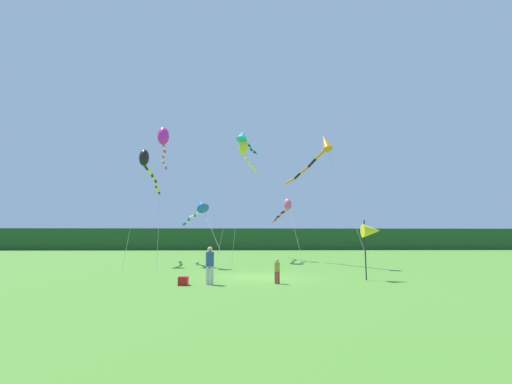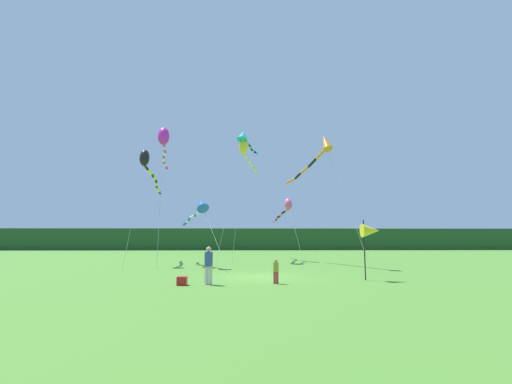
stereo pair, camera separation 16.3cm
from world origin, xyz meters
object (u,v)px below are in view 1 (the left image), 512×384
(kite_black, at_px, (146,163))
(kite_cyan, at_px, (243,137))
(kite_yellow, at_px, (244,150))
(person_child, at_px, (277,270))
(banner_flag_pole, at_px, (371,231))
(kite_rainbow, at_px, (286,207))
(kite_magenta, at_px, (163,139))
(cooler_box, at_px, (183,281))
(person_adult, at_px, (210,263))
(kite_blue, at_px, (200,206))
(kite_orange, at_px, (319,151))

(kite_black, relative_size, kite_cyan, 0.89)
(kite_yellow, bearing_deg, person_child, -84.68)
(banner_flag_pole, bearing_deg, kite_yellow, 113.00)
(person_child, relative_size, kite_black, 0.10)
(person_child, height_order, kite_yellow, kite_yellow)
(kite_rainbow, relative_size, kite_magenta, 0.79)
(kite_rainbow, bearing_deg, kite_black, -158.73)
(banner_flag_pole, height_order, kite_magenta, kite_magenta)
(cooler_box, xyz_separation_m, kite_rainbow, (6.61, 17.27, 4.78))
(person_adult, relative_size, kite_yellow, 0.15)
(person_adult, bearing_deg, banner_flag_pole, 10.63)
(kite_cyan, bearing_deg, cooler_box, -98.91)
(person_child, bearing_deg, kite_blue, 116.94)
(person_adult, xyz_separation_m, kite_orange, (7.37, 10.48, 7.88))
(banner_flag_pole, distance_m, kite_yellow, 18.27)
(cooler_box, height_order, kite_cyan, kite_cyan)
(person_adult, distance_m, person_child, 3.09)
(kite_blue, height_order, kite_orange, kite_orange)
(kite_orange, xyz_separation_m, kite_cyan, (-5.93, 5.82, 2.71))
(person_child, height_order, kite_cyan, kite_cyan)
(person_adult, bearing_deg, kite_rainbow, 72.30)
(person_adult, relative_size, banner_flag_pole, 0.57)
(kite_blue, distance_m, kite_cyan, 10.28)
(cooler_box, distance_m, kite_black, 15.85)
(kite_black, distance_m, kite_cyan, 9.41)
(kite_cyan, bearing_deg, kite_black, -154.15)
(banner_flag_pole, bearing_deg, kite_orange, 93.79)
(kite_rainbow, height_order, kite_magenta, kite_magenta)
(kite_black, height_order, kite_cyan, kite_cyan)
(kite_orange, bearing_deg, cooler_box, -128.67)
(banner_flag_pole, bearing_deg, person_child, -165.59)
(kite_rainbow, bearing_deg, person_child, -98.09)
(kite_black, bearing_deg, kite_magenta, 11.67)
(cooler_box, bearing_deg, kite_orange, 51.33)
(person_child, distance_m, kite_black, 17.23)
(kite_blue, xyz_separation_m, kite_magenta, (-3.50, 3.10, 5.88))
(kite_magenta, height_order, kite_cyan, kite_cyan)
(person_child, xyz_separation_m, kite_cyan, (-1.63, 16.06, 10.90))
(person_child, bearing_deg, kite_cyan, 95.78)
(person_child, xyz_separation_m, kite_blue, (-4.77, 9.39, 3.74))
(kite_rainbow, xyz_separation_m, kite_yellow, (-3.93, -0.48, 5.40))
(kite_black, xyz_separation_m, kite_orange, (13.83, -1.99, 0.68))
(banner_flag_pole, bearing_deg, kite_cyan, 113.80)
(person_child, relative_size, kite_yellow, 0.10)
(kite_cyan, bearing_deg, kite_rainbow, 11.46)
(kite_magenta, distance_m, kite_yellow, 7.80)
(kite_magenta, relative_size, kite_cyan, 0.92)
(kite_orange, bearing_deg, person_adult, -125.13)
(banner_flag_pole, height_order, kite_rainbow, kite_rainbow)
(person_child, distance_m, banner_flag_pole, 5.37)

